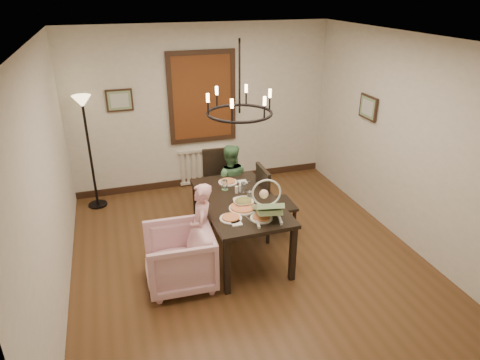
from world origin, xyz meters
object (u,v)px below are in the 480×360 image
seated_man (230,189)px  floor_lamp (90,155)px  armchair (179,257)px  baby_bouncer (268,205)px  dining_table (240,206)px  drinking_glass (250,196)px  chair_right (277,201)px  chair_far (221,186)px  elderly_woman (202,236)px

seated_man → floor_lamp: size_ratio=0.56×
armchair → baby_bouncer: bearing=87.2°
seated_man → baby_bouncer: bearing=106.2°
dining_table → drinking_glass: drinking_glass is taller
dining_table → floor_lamp: floor_lamp is taller
seated_man → chair_right: bearing=141.8°
chair_far → chair_right: size_ratio=1.00×
chair_far → elderly_woman: chair_far is taller
elderly_woman → floor_lamp: size_ratio=0.55×
chair_far → baby_bouncer: 1.57m
dining_table → chair_far: size_ratio=1.57×
dining_table → floor_lamp: bearing=131.8°
chair_right → dining_table: bearing=113.1°
baby_bouncer → floor_lamp: 3.23m
chair_right → armchair: size_ratio=1.34×
dining_table → floor_lamp: 2.72m
armchair → seated_man: bearing=145.5°
dining_table → chair_right: (0.64, 0.27, -0.16)m
seated_man → armchair: bearing=67.3°
elderly_woman → drinking_glass: 0.79m
baby_bouncer → floor_lamp: floor_lamp is taller
armchair → baby_bouncer: 1.23m
chair_far → elderly_woman: (-0.58, -1.23, -0.05)m
dining_table → chair_far: (0.01, 0.97, -0.16)m
dining_table → drinking_glass: (0.11, -0.09, 0.16)m
baby_bouncer → drinking_glass: size_ratio=3.46×
chair_far → drinking_glass: 1.11m
drinking_glass → floor_lamp: floor_lamp is taller
chair_far → seated_man: chair_far is taller
baby_bouncer → drinking_glass: baby_bouncer is taller
armchair → baby_bouncer: (1.07, -0.10, 0.59)m
dining_table → chair_far: chair_far is taller
chair_far → chair_right: 0.94m
elderly_woman → floor_lamp: floor_lamp is taller
chair_right → baby_bouncer: 1.01m
chair_far → drinking_glass: bearing=-81.3°
chair_far → armchair: (-0.90, -1.41, -0.18)m
armchair → drinking_glass: bearing=111.6°
seated_man → drinking_glass: (-0.02, -1.01, 0.36)m
elderly_woman → seated_man: (0.70, 1.18, 0.01)m
chair_far → floor_lamp: bearing=154.8°
chair_right → seated_man: (-0.51, 0.66, -0.04)m
dining_table → chair_far: 0.98m
dining_table → chair_right: bearing=21.6°
armchair → elderly_woman: bearing=122.0°
chair_right → armchair: (-1.53, -0.70, -0.18)m
chair_right → chair_far: bearing=41.9°
elderly_woman → seated_man: size_ratio=0.99×
chair_far → seated_man: bearing=-18.6°
seated_man → floor_lamp: floor_lamp is taller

